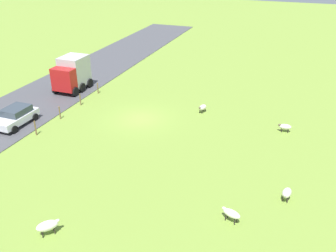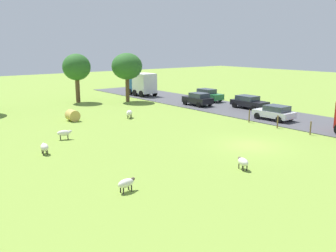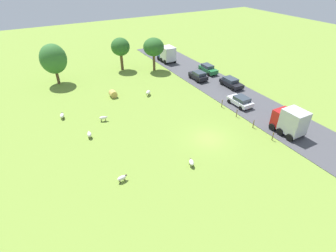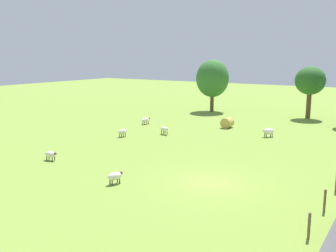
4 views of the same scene
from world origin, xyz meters
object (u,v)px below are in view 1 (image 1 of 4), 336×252
Objects in this scene: sheep_0 at (47,226)px; sheep_5 at (231,214)px; sheep_2 at (203,107)px; truck_0 at (72,74)px; car_1 at (15,116)px; sheep_4 at (287,193)px; sheep_3 at (285,127)px.

sheep_0 is 1.02× the size of sheep_5.
sheep_2 is 0.90× the size of sheep_5.
sheep_5 is (-9.00, -4.43, -0.01)m from sheep_0.
sheep_2 is 0.28× the size of truck_0.
sheep_2 is 14.43m from truck_0.
sheep_0 is 21.92m from truck_0.
sheep_0 is 18.60m from sheep_2.
sheep_5 reaches higher than sheep_2.
truck_0 is (10.90, -18.96, 1.32)m from sheep_0.
sheep_4 is at bearing 173.37° from car_1.
truck_0 reaches higher than sheep_5.
car_1 is at bearing 90.43° from truck_0.
car_1 is at bearing -16.08° from sheep_5.
sheep_0 is 14.85m from car_1.
truck_0 is at bearing -89.57° from car_1.
sheep_2 is 0.98× the size of sheep_3.
sheep_5 is at bearing 48.36° from sheep_4.
sheep_2 is at bearing -10.75° from sheep_3.
sheep_0 is at bearing 26.24° from sheep_5.
sheep_2 is at bearing -150.38° from car_1.
sheep_2 is at bearing -100.67° from sheep_0.
sheep_4 is at bearing 127.68° from sheep_2.
sheep_3 is at bearing -98.70° from sheep_5.
sheep_3 is (-7.45, 1.42, -0.02)m from sheep_2.
sheep_2 is at bearing -68.14° from sheep_5.
sheep_0 is 0.31× the size of truck_0.
sheep_2 is at bearing 177.25° from truck_0.
sheep_3 is 22.75m from car_1.
sheep_0 is at bearing 57.12° from sheep_3.
sheep_2 is 7.59m from sheep_3.
sheep_0 reaches higher than sheep_4.
sheep_5 is at bearing -153.76° from sheep_0.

